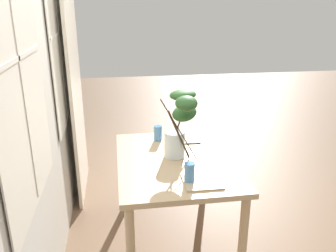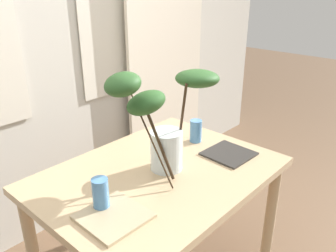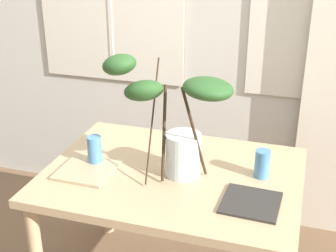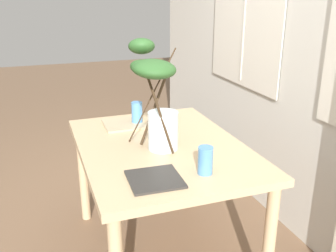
{
  "view_description": "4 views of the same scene",
  "coord_description": "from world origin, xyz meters",
  "px_view_note": "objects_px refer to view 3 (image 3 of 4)",
  "views": [
    {
      "loc": [
        -2.49,
        0.44,
        1.92
      ],
      "look_at": [
        0.05,
        0.05,
        1.01
      ],
      "focal_mm": 37.08,
      "sensor_mm": 36.0,
      "label": 1
    },
    {
      "loc": [
        -1.14,
        -1.1,
        1.67
      ],
      "look_at": [
        0.13,
        0.05,
        0.94
      ],
      "focal_mm": 37.41,
      "sensor_mm": 36.0,
      "label": 2
    },
    {
      "loc": [
        0.57,
        -1.9,
        1.86
      ],
      "look_at": [
        -0.01,
        -0.04,
        1.0
      ],
      "focal_mm": 49.88,
      "sensor_mm": 36.0,
      "label": 3
    },
    {
      "loc": [
        1.93,
        -0.64,
        1.58
      ],
      "look_at": [
        0.06,
        0.02,
        0.87
      ],
      "focal_mm": 40.91,
      "sensor_mm": 36.0,
      "label": 4
    }
  ],
  "objects_px": {
    "drinking_glass_blue_left": "(95,150)",
    "plate_square_right": "(251,203)",
    "dining_table": "(173,188)",
    "vase_with_branches": "(173,118)",
    "drinking_glass_blue_right": "(262,164)",
    "plate_square_left": "(87,170)"
  },
  "relations": [
    {
      "from": "drinking_glass_blue_right",
      "to": "plate_square_right",
      "type": "distance_m",
      "value": 0.26
    },
    {
      "from": "drinking_glass_blue_left",
      "to": "drinking_glass_blue_right",
      "type": "distance_m",
      "value": 0.82
    },
    {
      "from": "dining_table",
      "to": "drinking_glass_blue_left",
      "type": "distance_m",
      "value": 0.43
    },
    {
      "from": "dining_table",
      "to": "vase_with_branches",
      "type": "height_order",
      "value": "vase_with_branches"
    },
    {
      "from": "plate_square_left",
      "to": "drinking_glass_blue_left",
      "type": "bearing_deg",
      "value": 85.93
    },
    {
      "from": "dining_table",
      "to": "vase_with_branches",
      "type": "relative_size",
      "value": 1.84
    },
    {
      "from": "drinking_glass_blue_left",
      "to": "plate_square_left",
      "type": "bearing_deg",
      "value": -94.07
    },
    {
      "from": "vase_with_branches",
      "to": "plate_square_right",
      "type": "height_order",
      "value": "vase_with_branches"
    },
    {
      "from": "vase_with_branches",
      "to": "plate_square_left",
      "type": "relative_size",
      "value": 2.57
    },
    {
      "from": "drinking_glass_blue_right",
      "to": "plate_square_right",
      "type": "bearing_deg",
      "value": -93.08
    },
    {
      "from": "drinking_glass_blue_left",
      "to": "drinking_glass_blue_right",
      "type": "height_order",
      "value": "drinking_glass_blue_left"
    },
    {
      "from": "vase_with_branches",
      "to": "drinking_glass_blue_left",
      "type": "distance_m",
      "value": 0.47
    },
    {
      "from": "drinking_glass_blue_right",
      "to": "plate_square_right",
      "type": "xyz_separation_m",
      "value": [
        -0.01,
        -0.25,
        -0.06
      ]
    },
    {
      "from": "drinking_glass_blue_left",
      "to": "plate_square_right",
      "type": "xyz_separation_m",
      "value": [
        0.8,
        -0.13,
        -0.07
      ]
    },
    {
      "from": "vase_with_branches",
      "to": "plate_square_left",
      "type": "bearing_deg",
      "value": -168.7
    },
    {
      "from": "drinking_glass_blue_right",
      "to": "drinking_glass_blue_left",
      "type": "bearing_deg",
      "value": -171.76
    },
    {
      "from": "dining_table",
      "to": "plate_square_left",
      "type": "relative_size",
      "value": 4.73
    },
    {
      "from": "vase_with_branches",
      "to": "drinking_glass_blue_left",
      "type": "height_order",
      "value": "vase_with_branches"
    },
    {
      "from": "dining_table",
      "to": "drinking_glass_blue_right",
      "type": "xyz_separation_m",
      "value": [
        0.42,
        0.08,
        0.16
      ]
    },
    {
      "from": "dining_table",
      "to": "drinking_glass_blue_left",
      "type": "relative_size",
      "value": 8.29
    },
    {
      "from": "drinking_glass_blue_left",
      "to": "plate_square_right",
      "type": "height_order",
      "value": "drinking_glass_blue_left"
    },
    {
      "from": "plate_square_right",
      "to": "drinking_glass_blue_left",
      "type": "bearing_deg",
      "value": 170.56
    }
  ]
}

